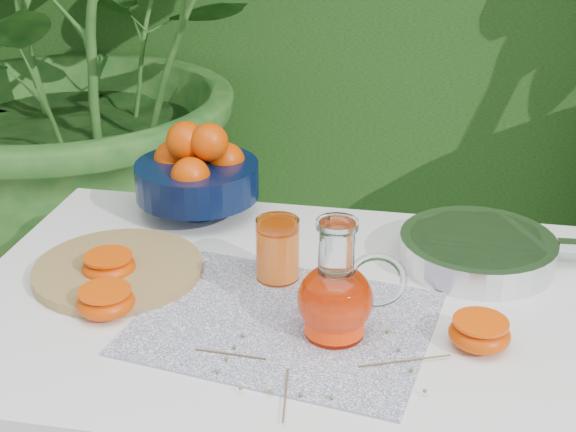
% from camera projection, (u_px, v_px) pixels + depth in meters
% --- Properties ---
extents(potted_plant_left, '(2.20, 2.20, 1.73)m').
position_uv_depth(potted_plant_left, '(81.00, 43.00, 2.32)').
color(potted_plant_left, '#1C531C').
rests_on(potted_plant_left, ground).
extents(white_table, '(1.00, 0.70, 0.75)m').
position_uv_depth(white_table, '(286.00, 342.00, 1.27)').
color(white_table, white).
rests_on(white_table, ground).
extents(placemat, '(0.47, 0.39, 0.00)m').
position_uv_depth(placemat, '(284.00, 323.00, 1.17)').
color(placemat, '#0D104E').
rests_on(placemat, white_table).
extents(cutting_board, '(0.34, 0.34, 0.02)m').
position_uv_depth(cutting_board, '(118.00, 270.00, 1.30)').
color(cutting_board, '#A7864B').
rests_on(cutting_board, white_table).
extents(fruit_bowl, '(0.25, 0.25, 0.18)m').
position_uv_depth(fruit_bowl, '(197.00, 172.00, 1.49)').
color(fruit_bowl, black).
rests_on(fruit_bowl, white_table).
extents(juice_pitcher, '(0.16, 0.12, 0.18)m').
position_uv_depth(juice_pitcher, '(337.00, 296.00, 1.12)').
color(juice_pitcher, white).
rests_on(juice_pitcher, white_table).
extents(juice_tumbler, '(0.09, 0.09, 0.10)m').
position_uv_depth(juice_tumbler, '(278.00, 250.00, 1.27)').
color(juice_tumbler, white).
rests_on(juice_tumbler, white_table).
extents(saute_pan, '(0.46, 0.28, 0.05)m').
position_uv_depth(saute_pan, '(480.00, 249.00, 1.33)').
color(saute_pan, silver).
rests_on(saute_pan, white_table).
extents(orange_halves, '(0.68, 0.20, 0.04)m').
position_uv_depth(orange_halves, '(223.00, 299.00, 1.20)').
color(orange_halves, '#D45302').
rests_on(orange_halves, white_table).
extents(thyme_sprigs, '(0.35, 0.22, 0.01)m').
position_uv_depth(thyme_sprigs, '(311.00, 368.00, 1.06)').
color(thyme_sprigs, brown).
rests_on(thyme_sprigs, white_table).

